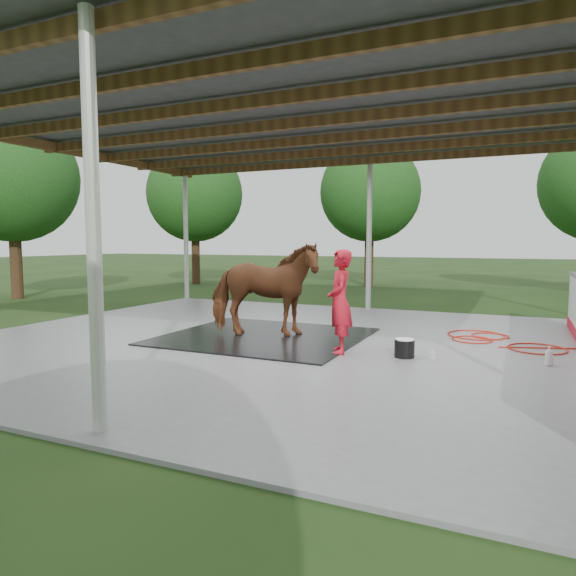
% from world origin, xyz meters
% --- Properties ---
extents(ground, '(100.00, 100.00, 0.00)m').
position_xyz_m(ground, '(0.00, 0.00, 0.00)').
color(ground, '#1E3814').
extents(concrete_slab, '(12.00, 10.00, 0.05)m').
position_xyz_m(concrete_slab, '(0.00, 0.00, 0.03)').
color(concrete_slab, slate).
rests_on(concrete_slab, ground).
extents(pavilion_structure, '(12.60, 10.60, 4.05)m').
position_xyz_m(pavilion_structure, '(0.00, -0.00, 3.97)').
color(pavilion_structure, beige).
rests_on(pavilion_structure, ground).
extents(tree_belt, '(28.00, 28.00, 5.80)m').
position_xyz_m(tree_belt, '(0.30, 0.90, 3.79)').
color(tree_belt, '#382314').
rests_on(tree_belt, ground).
extents(rubber_mat, '(3.55, 3.33, 0.03)m').
position_xyz_m(rubber_mat, '(-0.74, 0.17, 0.06)').
color(rubber_mat, black).
rests_on(rubber_mat, concrete_slab).
extents(horse, '(2.25, 1.56, 1.74)m').
position_xyz_m(horse, '(-0.74, 0.17, 0.95)').
color(horse, brown).
rests_on(horse, rubber_mat).
extents(handler, '(0.60, 0.71, 1.66)m').
position_xyz_m(handler, '(0.98, -0.55, 0.88)').
color(handler, red).
rests_on(handler, concrete_slab).
extents(wash_bucket, '(0.31, 0.31, 0.29)m').
position_xyz_m(wash_bucket, '(1.99, -0.43, 0.20)').
color(wash_bucket, black).
rests_on(wash_bucket, concrete_slab).
extents(soap_bottle_a, '(0.14, 0.14, 0.29)m').
position_xyz_m(soap_bottle_a, '(4.00, -0.11, 0.19)').
color(soap_bottle_a, silver).
rests_on(soap_bottle_a, concrete_slab).
extents(soap_bottle_b, '(0.10, 0.10, 0.17)m').
position_xyz_m(soap_bottle_b, '(2.41, -0.42, 0.13)').
color(soap_bottle_b, '#338CD8').
rests_on(soap_bottle_b, concrete_slab).
extents(hose_coil, '(2.17, 1.88, 0.02)m').
position_xyz_m(hose_coil, '(3.20, 1.60, 0.06)').
color(hose_coil, red).
rests_on(hose_coil, concrete_slab).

